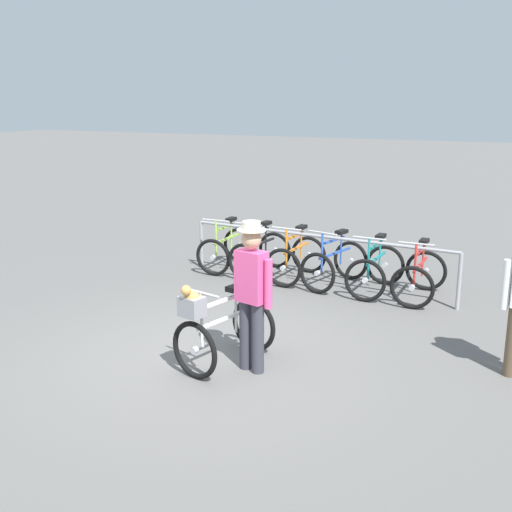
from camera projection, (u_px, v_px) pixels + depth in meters
ground_plane at (204, 356)px, 7.54m from camera, size 80.00×80.00×0.00m
bike_rack_rail at (317, 245)px, 10.13m from camera, size 4.59×0.49×0.88m
racked_bike_lime at (227, 249)px, 11.27m from camera, size 0.67×1.12×0.98m
racked_bike_black at (260, 254)px, 10.93m from camera, size 0.78×1.18×0.98m
racked_bike_orange at (296, 259)px, 10.58m from camera, size 0.73×1.14×0.97m
racked_bike_blue at (335, 264)px, 10.24m from camera, size 0.91×1.24×0.98m
racked_bike_teal at (376, 270)px, 9.90m from camera, size 0.72×1.15×0.98m
racked_bike_red at (419, 276)px, 9.56m from camera, size 0.68×1.13×0.98m
featured_bicycle at (218, 327)px, 7.12m from camera, size 0.91×1.25×1.09m
person_with_featured_bike at (252, 290)px, 6.93m from camera, size 0.52×0.32×1.72m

